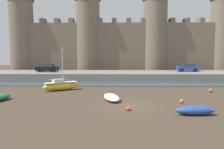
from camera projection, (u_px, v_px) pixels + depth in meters
The scene contains 12 objects.
ground_plane at pixel (129, 105), 20.68m from camera, with size 160.00×160.00×0.00m, color #423528.
water_channel at pixel (124, 84), 34.91m from camera, with size 80.00×4.50×0.10m, color #3D4C56.
quay_road at pixel (123, 76), 42.07m from camera, with size 60.01×10.00×1.50m, color slate.
castle at pixel (121, 41), 52.17m from camera, with size 54.27×6.26×21.61m.
rowboat_midflat_right at pixel (112, 97), 23.01m from camera, with size 2.34×4.02×0.61m.
rowboat_foreground_centre at pixel (195, 110), 17.34m from camera, with size 3.16×1.09×0.74m.
sailboat_midflat_left at pixel (61, 86), 29.38m from camera, with size 4.83×3.80×5.80m.
mooring_buoy_off_centre at pixel (182, 101), 21.58m from camera, with size 0.40×0.40×0.40m, color orange.
mooring_buoy_mid_mud at pixel (128, 109), 18.70m from camera, with size 0.37×0.37×0.37m, color #E04C1E.
mooring_buoy_near_shore at pixel (211, 90), 27.85m from camera, with size 0.46×0.46×0.46m, color #E04C1E.
car_quay_west at pixel (47, 68), 41.93m from camera, with size 4.20×2.07×1.62m.
car_quay_centre_west at pixel (188, 68), 42.83m from camera, with size 4.20×2.07×1.62m.
Camera 1 is at (-1.29, -20.36, 4.79)m, focal length 35.00 mm.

